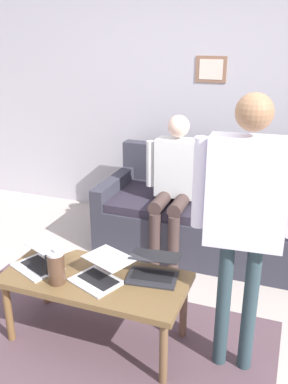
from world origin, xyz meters
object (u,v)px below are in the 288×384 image
Objects in this scene: laptop_center at (42,259)px; laptop_left at (101,273)px; couch at (205,217)px; coffee_table at (95,284)px; french_press at (56,267)px; laptop_right at (153,270)px; person_seated at (175,179)px; person_standing at (246,206)px.

laptop_left is at bearing 178.01° from laptop_center.
laptop_left is 0.44m from laptop_center.
couch is 1.58m from coffee_table.
french_press is (0.19, 0.14, 0.16)m from coffee_table.
person_seated is at bearing -79.96° from laptop_right.
couch is at bearing -137.37° from person_seated.
person_standing is at bearing -176.79° from laptop_center.
couch is 4.45× the size of laptop_center.
coffee_table is 1.35m from person_seated.
laptop_left is 1.01m from person_standing.
person_seated is at bearing 42.63° from couch.
laptop_left is 0.28m from french_press.
couch is 5.42× the size of laptop_right.
french_press is 1.21m from person_standing.
coffee_table is 0.39m from laptop_right.
laptop_right reaches higher than coffee_table.
person_standing reaches higher than laptop_center.
couch reaches higher than laptop_left.
french_press reaches higher than laptop_right.
coffee_table is 0.71× the size of person_standing.
coffee_table is at bearing 21.90° from laptop_right.
french_press is at bearing 27.38° from laptop_left.
laptop_center is (0.44, -0.02, 0.00)m from laptop_left.
laptop_right reaches higher than laptop_left.
couch is 1.41m from laptop_right.
laptop_center is 0.26× the size of person_standing.
laptop_left is at bearing 86.08° from person_seated.
french_press is 1.49m from person_seated.
person_standing is at bearing -174.08° from laptop_left.
laptop_center reaches higher than laptop_right.
coffee_table is 0.93× the size of person_seated.
french_press is at bearing 11.10° from person_standing.
laptop_right is 1.20m from person_seated.
person_standing is (-1.28, -0.07, 0.55)m from laptop_center.
coffee_table is 2.77× the size of laptop_center.
couch is at bearing -102.30° from laptop_left.
couch is 1.72m from person_standing.
french_press is at bearing 70.89° from couch.
laptop_left is at bearing 27.50° from laptop_right.
person_seated is (0.75, -1.23, -0.34)m from person_standing.
laptop_left is (-0.05, 0.02, 0.10)m from coffee_table.
coffee_table is 0.11m from laptop_left.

